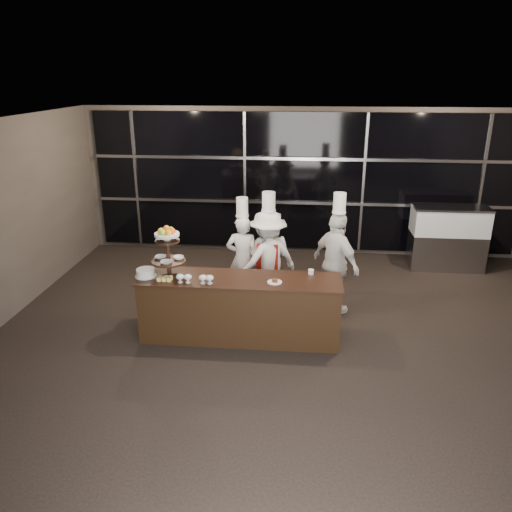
# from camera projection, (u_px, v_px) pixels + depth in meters

# --- Properties ---
(room) EXTENTS (10.00, 10.00, 10.00)m
(room) POSITION_uv_depth(u_px,v_px,m) (301.00, 275.00, 5.56)
(room) COLOR black
(room) RESTS_ON ground
(window_wall) EXTENTS (8.60, 0.10, 2.80)m
(window_wall) POSITION_uv_depth(u_px,v_px,m) (303.00, 183.00, 10.17)
(window_wall) COLOR black
(window_wall) RESTS_ON ground
(buffet_counter) EXTENTS (2.84, 0.74, 0.92)m
(buffet_counter) POSITION_uv_depth(u_px,v_px,m) (240.00, 308.00, 7.11)
(buffet_counter) COLOR black
(buffet_counter) RESTS_ON ground
(display_stand) EXTENTS (0.48, 0.48, 0.74)m
(display_stand) POSITION_uv_depth(u_px,v_px,m) (168.00, 248.00, 6.90)
(display_stand) COLOR black
(display_stand) RESTS_ON buffet_counter
(compotes) EXTENTS (0.52, 0.11, 0.12)m
(compotes) POSITION_uv_depth(u_px,v_px,m) (195.00, 277.00, 6.77)
(compotes) COLOR silver
(compotes) RESTS_ON buffet_counter
(layer_cake) EXTENTS (0.30, 0.30, 0.11)m
(layer_cake) POSITION_uv_depth(u_px,v_px,m) (146.00, 273.00, 7.01)
(layer_cake) COLOR white
(layer_cake) RESTS_ON buffet_counter
(pastry_squares) EXTENTS (0.20, 0.13, 0.05)m
(pastry_squares) POSITION_uv_depth(u_px,v_px,m) (165.00, 278.00, 6.88)
(pastry_squares) COLOR #F5DB77
(pastry_squares) RESTS_ON buffet_counter
(small_plate) EXTENTS (0.20, 0.20, 0.05)m
(small_plate) POSITION_uv_depth(u_px,v_px,m) (275.00, 281.00, 6.81)
(small_plate) COLOR white
(small_plate) RESTS_ON buffet_counter
(chef_cup) EXTENTS (0.08, 0.08, 0.07)m
(chef_cup) POSITION_uv_depth(u_px,v_px,m) (311.00, 272.00, 7.09)
(chef_cup) COLOR white
(chef_cup) RESTS_ON buffet_counter
(display_case) EXTENTS (1.41, 0.61, 1.24)m
(display_case) POSITION_uv_depth(u_px,v_px,m) (448.00, 234.00, 9.61)
(display_case) COLOR #A5A5AA
(display_case) RESTS_ON ground
(chef_a) EXTENTS (0.54, 0.36, 1.78)m
(chef_a) POSITION_uv_depth(u_px,v_px,m) (243.00, 257.00, 8.16)
(chef_a) COLOR silver
(chef_a) RESTS_ON ground
(chef_b) EXTENTS (0.88, 0.75, 1.86)m
(chef_b) POSITION_uv_depth(u_px,v_px,m) (269.00, 256.00, 8.16)
(chef_b) COLOR silver
(chef_b) RESTS_ON ground
(chef_c) EXTENTS (1.20, 1.08, 1.91)m
(chef_c) POSITION_uv_depth(u_px,v_px,m) (268.00, 259.00, 7.96)
(chef_c) COLOR white
(chef_c) RESTS_ON ground
(chef_d) EXTENTS (0.92, 1.00, 1.95)m
(chef_d) POSITION_uv_depth(u_px,v_px,m) (336.00, 263.00, 7.75)
(chef_d) COLOR white
(chef_d) RESTS_ON ground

